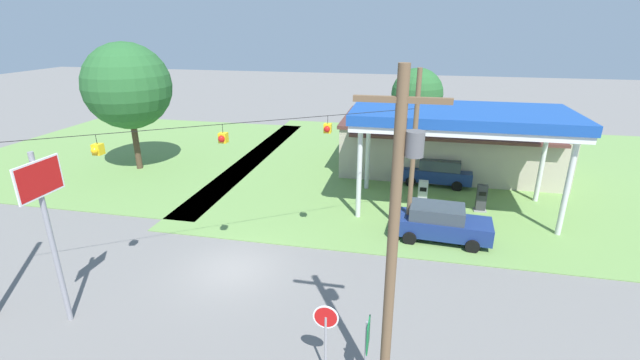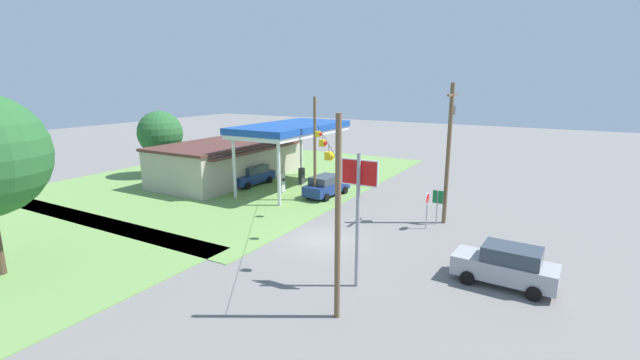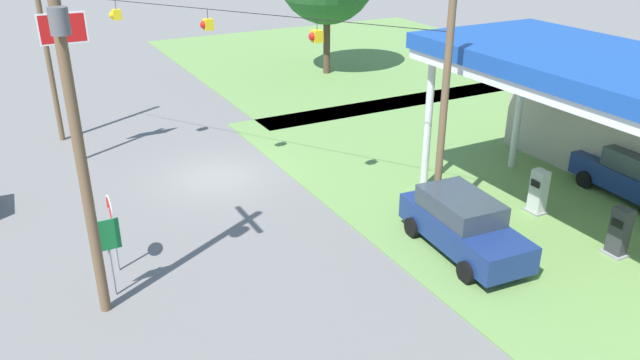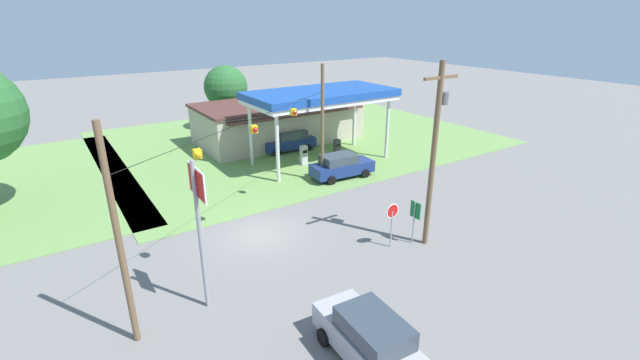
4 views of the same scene
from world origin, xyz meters
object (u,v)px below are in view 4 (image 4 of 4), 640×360
utility_pole_main (435,148)px  tree_behind_station (226,87)px  gas_station_canopy (321,97)px  stop_sign_overhead (198,207)px  car_on_crossroad (369,339)px  route_sign (415,214)px  car_at_pumps_rear (289,141)px  fuel_pump_near (304,156)px  stop_sign_roadside (392,216)px  fuel_pump_far (337,149)px  car_at_pumps_front (341,166)px  gas_station_store (279,121)px

utility_pole_main → tree_behind_station: bearing=88.7°
gas_station_canopy → stop_sign_overhead: stop_sign_overhead is taller
gas_station_canopy → car_on_crossroad: size_ratio=2.47×
route_sign → gas_station_canopy: bearing=76.3°
car_at_pumps_rear → fuel_pump_near: bearing=81.3°
fuel_pump_near → stop_sign_overhead: 19.03m
stop_sign_overhead → stop_sign_roadside: bearing=-3.2°
car_at_pumps_rear → stop_sign_roadside: 18.56m
fuel_pump_far → car_at_pumps_front: car_at_pumps_front is taller
gas_station_canopy → fuel_pump_near: (-1.67, -0.00, -4.67)m
fuel_pump_far → utility_pole_main: bearing=-107.3°
gas_station_canopy → stop_sign_roadside: size_ratio=4.76×
stop_sign_overhead → car_on_crossroad: bearing=-59.8°
stop_sign_roadside → tree_behind_station: bearing=-95.1°
stop_sign_roadside → utility_pole_main: bearing=159.1°
car_at_pumps_front → gas_station_store: bearing=89.3°
stop_sign_roadside → fuel_pump_near: bearing=-102.6°
car_on_crossroad → car_at_pumps_rear: bearing=-20.2°
gas_station_canopy → utility_pole_main: size_ratio=1.24×
gas_station_canopy → stop_sign_overhead: size_ratio=1.82×
route_sign → stop_sign_overhead: bearing=175.4°
gas_station_canopy → car_at_pumps_rear: (-0.73, 4.10, -4.49)m
fuel_pump_near → stop_sign_overhead: bearing=-133.9°
fuel_pump_near → route_sign: bearing=-97.3°
gas_station_store → fuel_pump_near: bearing=-103.5°
car_at_pumps_front → stop_sign_overhead: bearing=-141.6°
gas_station_store → route_sign: size_ratio=6.43×
gas_station_store → car_at_pumps_rear: bearing=-104.2°
gas_station_store → car_on_crossroad: size_ratio=3.21×
utility_pole_main → fuel_pump_near: bearing=85.2°
fuel_pump_far → car_at_pumps_rear: size_ratio=0.33×
car_at_pumps_front → tree_behind_station: tree_behind_station is taller
gas_station_store → car_at_pumps_front: (-1.02, -11.73, -0.98)m
car_at_pumps_rear → stop_sign_overhead: (-13.87, -17.54, 3.62)m
fuel_pump_far → fuel_pump_near: bearing=180.0°
stop_sign_overhead → utility_pole_main: size_ratio=0.68×
stop_sign_overhead → tree_behind_station: (12.34, 28.09, -0.08)m
gas_station_store → stop_sign_overhead: bearing=-125.0°
gas_station_canopy → stop_sign_overhead: (-14.60, -13.44, -0.87)m
gas_station_store → utility_pole_main: 22.80m
fuel_pump_near → stop_sign_roadside: size_ratio=0.66×
car_on_crossroad → stop_sign_overhead: (-3.62, 6.22, 3.56)m
fuel_pump_far → utility_pole_main: size_ratio=0.17×
gas_station_canopy → route_sign: bearing=-103.7°
gas_station_canopy → car_at_pumps_rear: gas_station_canopy is taller
fuel_pump_far → tree_behind_station: (-3.92, 14.66, 3.72)m
fuel_pump_near → car_at_pumps_front: bearing=-78.8°
fuel_pump_far → tree_behind_station: 15.62m
utility_pole_main → fuel_pump_far: bearing=72.7°
stop_sign_roadside → stop_sign_overhead: (-9.79, 0.55, 2.77)m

